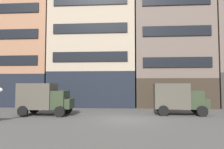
# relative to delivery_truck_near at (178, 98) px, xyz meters

# --- Properties ---
(ground_plane) EXTENTS (120.00, 120.00, 0.00)m
(ground_plane) POSITION_rel_delivery_truck_near_xyz_m (-4.40, -2.82, -1.42)
(ground_plane) COLOR #4C4947
(building_far_left) EXTENTS (10.50, 6.04, 13.38)m
(building_far_left) POSITION_rel_delivery_truck_near_xyz_m (-18.50, 7.26, 5.31)
(building_far_left) COLOR black
(building_far_left) RESTS_ON ground_plane
(building_center_left) EXTENTS (10.43, 6.04, 14.13)m
(building_center_left) POSITION_rel_delivery_truck_near_xyz_m (-8.39, 7.26, 5.68)
(building_center_left) COLOR black
(building_center_left) RESTS_ON ground_plane
(building_center_right) EXTENTS (9.17, 6.04, 13.95)m
(building_center_right) POSITION_rel_delivery_truck_near_xyz_m (1.06, 7.26, 5.59)
(building_center_right) COLOR #33281E
(building_center_right) RESTS_ON ground_plane
(delivery_truck_near) EXTENTS (4.43, 2.31, 2.62)m
(delivery_truck_near) POSITION_rel_delivery_truck_near_xyz_m (0.00, 0.00, 0.00)
(delivery_truck_near) COLOR #2D3823
(delivery_truck_near) RESTS_ON ground_plane
(delivery_truck_far) EXTENTS (4.40, 2.23, 2.62)m
(delivery_truck_far) POSITION_rel_delivery_truck_near_xyz_m (-11.15, -1.11, 0.00)
(delivery_truck_far) COLOR #2D3823
(delivery_truck_far) RESTS_ON ground_plane
(fire_hydrant_curbside) EXTENTS (0.24, 0.24, 0.83)m
(fire_hydrant_curbside) POSITION_rel_delivery_truck_near_xyz_m (-11.14, 3.50, -1.00)
(fire_hydrant_curbside) COLOR maroon
(fire_hydrant_curbside) RESTS_ON ground_plane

